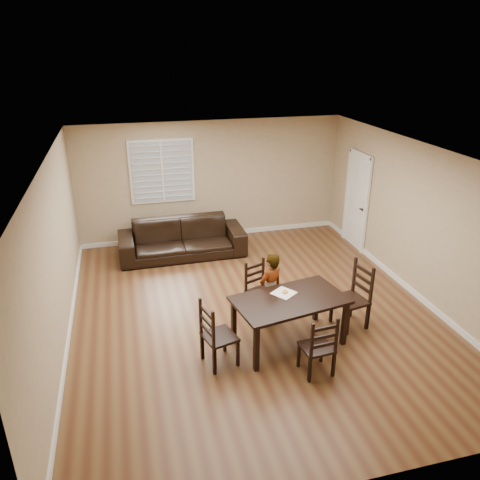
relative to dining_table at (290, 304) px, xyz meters
name	(u,v)px	position (x,y,z in m)	size (l,w,h in m)	color
ground	(253,312)	(-0.27, 0.98, -0.68)	(7.00, 7.00, 0.00)	brown
room	(254,208)	(-0.24, 1.16, 1.13)	(6.04, 7.04, 2.72)	tan
dining_table	(290,304)	(0.00, 0.00, 0.00)	(1.78, 1.21, 0.77)	black
chair_near	(257,289)	(-0.21, 1.01, -0.26)	(0.53, 0.52, 0.93)	black
chair_far	(321,351)	(0.15, -0.85, -0.26)	(0.45, 0.42, 0.93)	black
chair_left	(212,338)	(-1.23, -0.24, -0.22)	(0.53, 0.55, 1.01)	black
chair_right	(357,297)	(1.24, 0.23, -0.19)	(0.54, 0.57, 1.08)	black
child	(271,290)	(-0.11, 0.58, -0.06)	(0.45, 0.30, 1.24)	gray
napkin	(284,293)	(-0.03, 0.18, 0.09)	(0.30, 0.30, 0.00)	white
donut	(285,291)	(-0.01, 0.19, 0.11)	(0.10, 0.10, 0.03)	gold
sofa	(182,238)	(-1.12, 3.58, -0.30)	(2.64, 1.03, 0.77)	black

